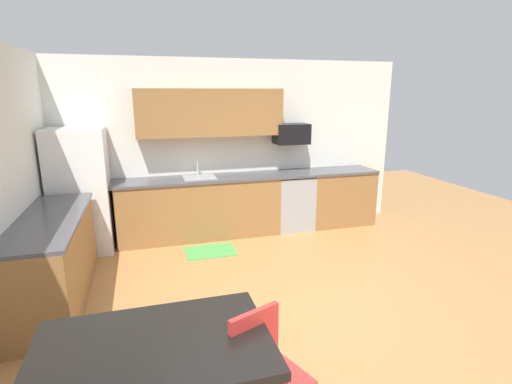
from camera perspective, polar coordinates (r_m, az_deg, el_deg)
ground_plane at (r=4.32m, az=3.84°, el=-16.23°), size 12.00×12.00×0.00m
wall_back at (r=6.33m, az=-4.18°, el=6.65°), size 5.80×0.10×2.70m
cabinet_run_back at (r=6.09m, az=-8.20°, el=-2.43°), size 2.44×0.60×0.90m
cabinet_run_back_right at (r=6.81m, az=11.98°, el=-0.80°), size 1.11×0.60×0.90m
cabinet_run_left at (r=4.74m, az=-27.42°, el=-8.98°), size 0.60×2.00×0.90m
countertop_back at (r=6.06m, az=-3.41°, el=2.20°), size 4.80×0.64×0.04m
countertop_left at (r=4.58m, az=-28.09°, el=-3.55°), size 0.64×2.00×0.04m
upper_cabinets_back at (r=6.01m, az=-6.68°, el=11.45°), size 2.20×0.34×0.70m
refrigerator at (r=5.92m, az=-24.25°, el=0.11°), size 0.76×0.70×1.73m
oven_range at (r=6.46m, az=5.28°, el=-1.32°), size 0.60×0.60×0.91m
microwave at (r=6.35m, az=5.18°, el=8.47°), size 0.54×0.36×0.32m
sink_basin at (r=5.98m, az=-8.24°, el=1.52°), size 0.48×0.40×0.14m
sink_faucet at (r=6.13m, az=-8.54°, el=3.34°), size 0.02×0.02×0.24m
dining_table at (r=2.59m, az=-14.68°, el=-21.83°), size 1.40×0.90×0.75m
chair_near_table at (r=2.71m, az=1.30°, el=-24.21°), size 0.52×0.52×0.85m
floor_mat at (r=5.64m, az=-6.67°, el=-8.57°), size 0.70×0.50×0.01m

